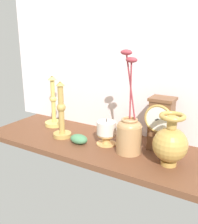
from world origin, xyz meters
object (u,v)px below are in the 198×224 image
(brass_vase_bulbous, at_px, (170,143))
(brass_vase_jar, at_px, (129,132))
(candlestick_tall_left, at_px, (53,101))
(candlestick_tall_center, at_px, (61,107))
(mantel_clock, at_px, (161,123))
(pillar_candle_front, at_px, (106,131))

(brass_vase_bulbous, xyz_separation_m, brass_vase_jar, (-0.17, 0.02, -0.00))
(candlestick_tall_left, xyz_separation_m, candlestick_tall_center, (0.13, -0.10, 0.01))
(candlestick_tall_left, relative_size, brass_vase_bulbous, 2.33)
(mantel_clock, relative_size, candlestick_tall_center, 0.50)
(candlestick_tall_left, bearing_deg, candlestick_tall_center, -36.87)
(pillar_candle_front, bearing_deg, brass_vase_jar, -11.87)
(candlestick_tall_left, xyz_separation_m, pillar_candle_front, (0.35, -0.07, -0.07))
(brass_vase_bulbous, bearing_deg, pillar_candle_front, 171.32)
(candlestick_tall_center, bearing_deg, mantel_clock, 13.24)
(brass_vase_bulbous, xyz_separation_m, pillar_candle_front, (-0.28, 0.04, -0.03))
(mantel_clock, bearing_deg, brass_vase_bulbous, -56.74)
(candlestick_tall_left, height_order, pillar_candle_front, candlestick_tall_left)
(brass_vase_jar, bearing_deg, candlestick_tall_center, -178.63)
(mantel_clock, bearing_deg, pillar_candle_front, -162.13)
(candlestick_tall_left, distance_m, candlestick_tall_center, 0.17)
(candlestick_tall_left, bearing_deg, pillar_candle_front, -11.02)
(candlestick_tall_center, bearing_deg, pillar_candle_front, 8.52)
(candlestick_tall_center, relative_size, brass_vase_bulbous, 2.28)
(candlestick_tall_center, xyz_separation_m, brass_vase_jar, (0.33, 0.01, -0.05))
(candlestick_tall_center, bearing_deg, candlestick_tall_left, 143.13)
(mantel_clock, distance_m, brass_vase_jar, 0.14)
(mantel_clock, relative_size, candlestick_tall_left, 0.48)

